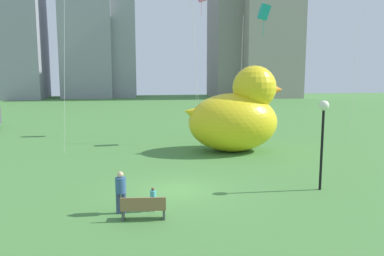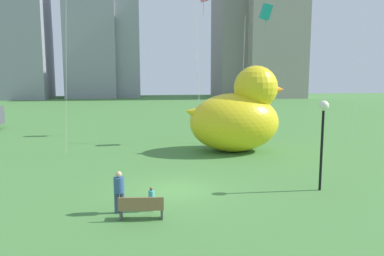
# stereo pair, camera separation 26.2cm
# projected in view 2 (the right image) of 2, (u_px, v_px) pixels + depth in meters

# --- Properties ---
(ground_plane) EXTENTS (140.00, 140.00, 0.00)m
(ground_plane) POSITION_uv_depth(u_px,v_px,m) (177.00, 190.00, 18.37)
(ground_plane) COLOR #477E3B
(park_bench) EXTENTS (1.72, 0.63, 0.90)m
(park_bench) POSITION_uv_depth(u_px,v_px,m) (141.00, 207.00, 14.70)
(park_bench) COLOR olive
(park_bench) RESTS_ON ground
(person_adult) EXTENTS (0.41, 0.41, 1.67)m
(person_adult) POSITION_uv_depth(u_px,v_px,m) (119.00, 190.00, 15.34)
(person_adult) COLOR #38476B
(person_adult) RESTS_ON ground
(person_child) EXTENTS (0.24, 0.24, 0.98)m
(person_child) POSITION_uv_depth(u_px,v_px,m) (151.00, 198.00, 15.60)
(person_child) COLOR silver
(person_child) RESTS_ON ground
(giant_inflatable_duck) EXTENTS (7.05, 4.52, 5.84)m
(giant_inflatable_duck) POSITION_uv_depth(u_px,v_px,m) (238.00, 115.00, 26.87)
(giant_inflatable_duck) COLOR yellow
(giant_inflatable_duck) RESTS_ON ground
(lamppost) EXTENTS (0.46, 0.46, 4.18)m
(lamppost) POSITION_uv_depth(u_px,v_px,m) (323.00, 122.00, 17.92)
(lamppost) COLOR black
(lamppost) RESTS_ON ground
(city_skyline) EXTENTS (57.70, 14.50, 36.79)m
(city_skyline) POSITION_uv_depth(u_px,v_px,m) (166.00, 23.00, 78.05)
(city_skyline) COLOR gray
(city_skyline) RESTS_ON ground
(kite_teal) EXTENTS (2.50, 3.07, 10.45)m
(kite_teal) POSITION_uv_depth(u_px,v_px,m) (266.00, 13.00, 29.30)
(kite_teal) COLOR silver
(kite_teal) RESTS_ON ground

